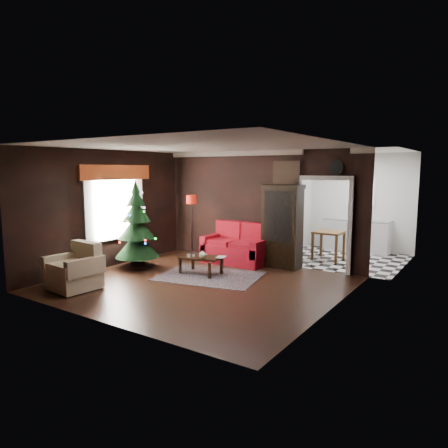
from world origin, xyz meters
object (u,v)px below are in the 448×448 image
Objects in this scene: teapot at (202,255)px; kitchen_table at (328,246)px; christmas_tree at (137,225)px; loveseat at (236,243)px; armchair at (74,266)px; floor_lamp at (192,228)px; curio_cabinet at (282,228)px; coffee_table at (201,265)px; wall_clock at (336,168)px.

kitchen_table is (1.71, 3.18, -0.12)m from teapot.
christmas_tree is at bearing -172.52° from teapot.
armchair is (-1.44, -3.70, -0.04)m from loveseat.
christmas_tree is (-0.48, -1.49, 0.22)m from floor_lamp.
kitchen_table is (3.47, 3.41, -0.68)m from christmas_tree.
curio_cabinet is 3.45m from christmas_tree.
curio_cabinet is 2.15× the size of coffee_table.
wall_clock reaches higher than loveseat.
floor_lamp is 5.35× the size of wall_clock.
loveseat is 9.98× the size of teapot.
loveseat is at bearing 73.59° from armchair.
floor_lamp reaches higher than coffee_table.
floor_lamp is (-2.35, -0.50, -0.12)m from curio_cabinet.
floor_lamp is 3.93m from wall_clock.
armchair is at bearing -125.16° from teapot.
armchair is at bearing -94.03° from floor_lamp.
teapot is at bearing -139.49° from wall_clock.
curio_cabinet is 0.96× the size of christmas_tree.
christmas_tree is (-1.67, -1.76, 0.55)m from loveseat.
floor_lamp reaches higher than teapot.
christmas_tree is 4.76m from wall_clock.
curio_cabinet reaches higher than floor_lamp.
armchair is 2.64m from teapot.
armchair is at bearing -111.24° from loveseat.
armchair reaches higher than kitchen_table.
coffee_table is (1.60, 0.38, -0.84)m from christmas_tree.
loveseat is at bearing 93.23° from teapot.
christmas_tree reaches higher than kitchen_table.
curio_cabinet is at bearing 10.83° from loveseat.
loveseat is 3.97m from armchair.
loveseat is at bearing -137.49° from kitchen_table.
loveseat is 1.42m from coffee_table.
wall_clock is at bearing 9.66° from loveseat.
curio_cabinet reaches higher than loveseat.
floor_lamp is 1.94× the size of armchair.
floor_lamp is 1.94× the size of coffee_table.
christmas_tree is (-2.82, -1.98, 0.10)m from curio_cabinet.
coffee_table is at bearing 64.27° from armchair.
loveseat is 5.31× the size of wall_clock.
loveseat is at bearing 46.55° from christmas_tree.
wall_clock is at bearing 8.53° from curio_cabinet.
teapot is (1.76, 0.23, -0.56)m from christmas_tree.
armchair is at bearing -83.06° from christmas_tree.
curio_cabinet reaches higher than coffee_table.
wall_clock is at bearing 40.51° from teapot.
wall_clock reaches higher than floor_lamp.
floor_lamp is at bearing 90.81° from armchair.
christmas_tree is 4.92m from kitchen_table.
wall_clock is 0.43× the size of kitchen_table.
coffee_table is 3.57m from kitchen_table.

